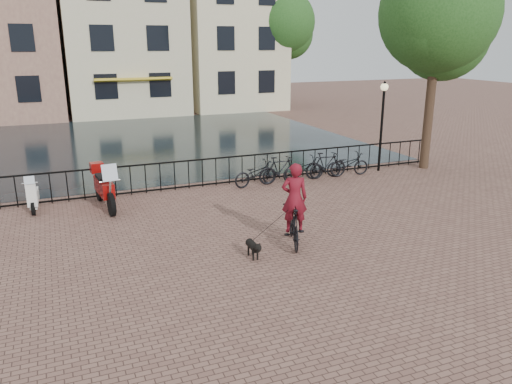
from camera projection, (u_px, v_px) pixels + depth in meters
name	position (u px, v px, depth m)	size (l,w,h in m)	color
ground	(309.00, 283.00, 10.67)	(100.00, 100.00, 0.00)	brown
canal_water	(152.00, 141.00, 26.00)	(20.00, 20.00, 0.00)	black
railing	(202.00, 173.00, 17.62)	(20.00, 0.05, 1.02)	black
canal_house_mid	(120.00, 28.00, 35.74)	(8.00, 9.50, 11.80)	beige
canal_house_right	(225.00, 19.00, 38.43)	(7.00, 9.00, 13.30)	beige
tree_near_right	(439.00, 14.00, 18.76)	(4.48, 4.48, 8.24)	black
tree_far_right	(283.00, 22.00, 37.12)	(4.76, 4.76, 8.76)	black
lamp_post	(383.00, 111.00, 19.33)	(0.30, 0.30, 3.45)	black
cyclist	(294.00, 209.00, 12.46)	(1.09, 1.88, 2.48)	black
dog	(253.00, 248.00, 11.87)	(0.23, 0.71, 0.48)	black
motorcycle	(104.00, 183.00, 15.29)	(0.78, 2.32, 1.63)	#930C0A
scooter	(33.00, 190.00, 15.15)	(0.43, 1.35, 1.24)	white
parked_bike_0	(256.00, 174.00, 17.75)	(0.60, 1.72, 0.90)	black
parked_bike_1	(280.00, 170.00, 18.08)	(0.47, 1.66, 1.00)	black
parked_bike_2	(303.00, 169.00, 18.44)	(0.60, 1.72, 0.90)	black
parked_bike_3	(326.00, 165.00, 18.77)	(0.47, 1.66, 1.00)	black
parked_bike_4	(347.00, 164.00, 19.13)	(0.60, 1.72, 0.90)	black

